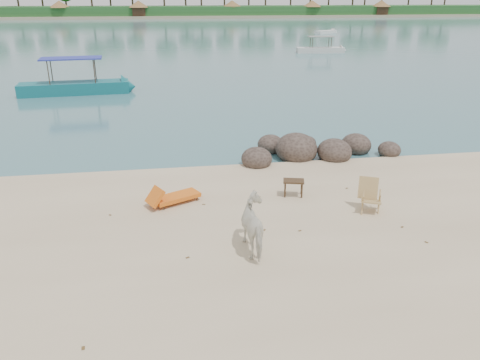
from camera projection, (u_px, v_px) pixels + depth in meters
The scene contains 12 objects.
water at pixel (176, 27), 94.50m from camera, with size 400.00×400.00×0.00m, color #345F68.
far_shore at pixel (170, 13), 168.05m from camera, with size 420.00×90.00×1.40m, color tan.
far_scenery at pixel (171, 6), 136.28m from camera, with size 420.00×18.00×9.50m.
boulders at pixel (310, 150), 18.23m from camera, with size 6.41×2.93×1.21m.
cow at pixel (257, 227), 11.26m from camera, with size 0.70×1.54×1.30m, color beige.
side_table at pixel (293, 189), 14.49m from camera, with size 0.64×0.41×0.51m, color #312113, non-canonical shape.
lounge_chair at pixel (176, 195), 14.02m from camera, with size 1.74×0.61×0.52m, color #E25C1A, non-canonical shape.
deck_chair at pixel (372, 197), 13.34m from camera, with size 0.60×0.66×0.94m, color tan, non-canonical shape.
boat_near at pixel (72, 64), 29.45m from camera, with size 7.58×1.71×3.67m, color #105E67, non-canonical shape.
boat_mid at pixel (321, 39), 51.38m from camera, with size 5.86×1.32×2.86m, color silver, non-canonical shape.
boat_far at pixel (326, 31), 78.02m from camera, with size 5.23×1.18×0.61m, color silver, non-canonical shape.
dead_leaves at pixel (276, 225), 12.77m from camera, with size 8.21×6.47×0.00m.
Camera 1 is at (-2.38, -10.10, 5.83)m, focal length 35.00 mm.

